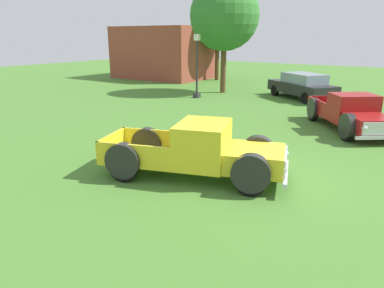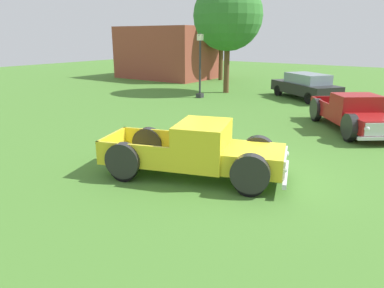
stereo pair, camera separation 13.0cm
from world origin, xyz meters
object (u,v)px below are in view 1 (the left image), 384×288
(pickup_truck_behind_left, at_px, (353,114))
(oak_tree_east, at_px, (225,15))
(pickup_truck_foreground, at_px, (205,152))
(sedan_distant_b, at_px, (302,85))
(lamp_post_near, at_px, (197,64))
(oak_tree_west, at_px, (218,25))

(pickup_truck_behind_left, distance_m, oak_tree_east, 11.77)
(pickup_truck_foreground, distance_m, sedan_distant_b, 13.96)
(pickup_truck_foreground, xyz_separation_m, oak_tree_east, (-7.03, 13.31, 4.14))
(lamp_post_near, height_order, oak_tree_east, oak_tree_east)
(pickup_truck_foreground, xyz_separation_m, oak_tree_west, (-10.97, 19.23, 3.79))
(pickup_truck_foreground, relative_size, sedan_distant_b, 1.08)
(sedan_distant_b, relative_size, oak_tree_east, 0.68)
(lamp_post_near, relative_size, oak_tree_east, 0.54)
(pickup_truck_behind_left, xyz_separation_m, lamp_post_near, (-9.53, 3.33, 1.29))
(pickup_truck_foreground, distance_m, oak_tree_west, 22.46)
(pickup_truck_behind_left, relative_size, oak_tree_east, 0.69)
(sedan_distant_b, bearing_deg, lamp_post_near, -149.52)
(oak_tree_west, bearing_deg, sedan_distant_b, -30.76)
(pickup_truck_foreground, bearing_deg, oak_tree_west, 119.72)
(pickup_truck_behind_left, xyz_separation_m, oak_tree_east, (-9.24, 6.01, 4.15))
(sedan_distant_b, bearing_deg, pickup_truck_foreground, -82.18)
(lamp_post_near, bearing_deg, oak_tree_west, 113.03)
(pickup_truck_behind_left, height_order, oak_tree_west, oak_tree_west)
(pickup_truck_behind_left, relative_size, oak_tree_west, 0.74)
(pickup_truck_behind_left, distance_m, lamp_post_near, 10.18)
(oak_tree_east, relative_size, oak_tree_west, 1.08)
(sedan_distant_b, xyz_separation_m, lamp_post_near, (-5.42, -3.19, 1.20))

